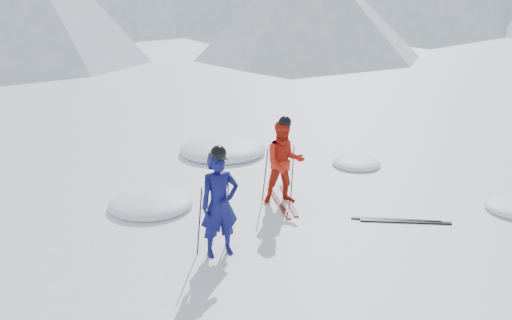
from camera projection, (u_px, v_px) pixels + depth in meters
name	position (u px, v px, depth m)	size (l,w,h in m)	color
ground	(353.00, 203.00, 11.19)	(160.00, 160.00, 0.00)	white
skier_blue	(220.00, 205.00, 8.81)	(0.65, 0.43, 1.79)	#0D0F51
skier_red	(284.00, 163.00, 10.96)	(0.84, 0.65, 1.72)	red
pole_blue_left	(199.00, 222.00, 8.89)	(0.02, 0.02, 1.19)	black
pole_blue_right	(227.00, 213.00, 9.22)	(0.02, 0.02, 1.19)	black
pole_red_left	(265.00, 175.00, 11.12)	(0.02, 0.02, 1.15)	black
pole_red_right	(292.00, 171.00, 11.31)	(0.02, 0.02, 1.15)	black
ski_worn_left	(279.00, 202.00, 11.17)	(0.09, 1.70, 0.03)	black
ski_worn_right	(288.00, 200.00, 11.28)	(0.09, 1.70, 0.03)	black
ski_loose_a	(396.00, 220.00, 10.34)	(0.09, 1.70, 0.03)	black
ski_loose_b	(406.00, 222.00, 10.26)	(0.09, 1.70, 0.03)	black
snow_lumps	(239.00, 168.00, 13.24)	(7.78, 8.01, 0.51)	white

